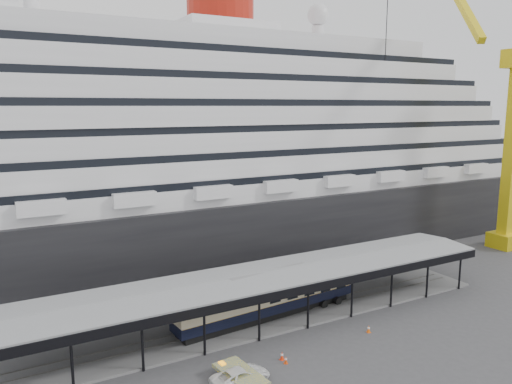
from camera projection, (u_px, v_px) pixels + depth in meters
ground at (289, 338)px, 49.42m from camera, size 200.00×200.00×0.00m
cruise_ship at (173, 136)px, 73.85m from camera, size 130.00×30.00×43.90m
platform_canopy at (264, 299)px, 53.32m from camera, size 56.00×9.18×5.30m
crane_yellow at (507, 124)px, 77.73m from camera, size 23.83×18.78×47.60m
port_truck at (240, 376)px, 41.07m from camera, size 5.32×2.85×1.42m
pullman_carriage at (268, 295)px, 53.55m from camera, size 22.06×4.62×21.50m
traffic_cone_left at (282, 356)px, 45.11m from camera, size 0.53×0.53×0.79m
traffic_cone_mid at (286, 360)px, 44.46m from camera, size 0.47×0.47×0.69m
traffic_cone_right at (369, 329)px, 50.58m from camera, size 0.46×0.46×0.77m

